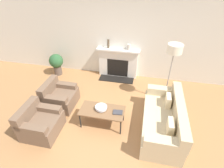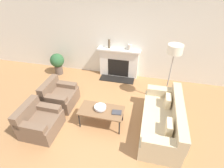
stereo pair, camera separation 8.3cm
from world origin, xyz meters
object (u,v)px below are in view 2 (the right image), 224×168
Objects in this scene: armchair_far at (59,96)px; potted_plant at (57,62)px; fireplace at (119,63)px; couch at (163,121)px; floor_lamp at (174,55)px; armchair_near at (39,122)px; mantel_vase_center_left at (130,47)px; coffee_table at (101,111)px; book at (117,112)px; mantel_vase_left at (109,44)px; bowl at (100,107)px.

potted_plant is at bearing 28.20° from armchair_far.
couch is at bearing -55.60° from fireplace.
floor_lamp is at bearing 175.98° from couch.
armchair_near is 4.39× the size of mantel_vase_center_left.
armchair_far reaches higher than coffee_table.
armchair_near is (-2.82, -0.68, -0.03)m from couch.
armchair_near is 1.83m from book.
armchair_near is 1.07× the size of potted_plant.
couch is at bearing -50.21° from mantel_vase_left.
armchair_far is at bearing -130.91° from mantel_vase_center_left.
mantel_vase_center_left reaches higher than fireplace.
mantel_vase_left reaches higher than potted_plant.
floor_lamp is at bearing -10.58° from potted_plant.
couch is 6.76× the size of bowl.
mantel_vase_center_left reaches higher than potted_plant.
mantel_vase_center_left reaches higher than bowl.
mantel_vase_center_left reaches higher than couch.
mantel_vase_left is at bearing 177.39° from fireplace.
potted_plant is at bearing -168.49° from mantel_vase_left.
fireplace is at bearing -145.60° from couch.
mantel_vase_left is (0.97, 1.91, 0.89)m from armchair_far.
floor_lamp is at bearing -40.34° from mantel_vase_center_left.
armchair_near is at bearing -108.54° from mantel_vase_left.
bowl is at bearing -97.89° from mantel_vase_center_left.
book is at bearing -73.22° from armchair_near.
mantel_vase_left is (-0.39, 2.37, 0.75)m from coffee_table.
floor_lamp is 9.13× the size of mantel_vase_center_left.
floor_lamp is (1.16, 1.31, 0.98)m from book.
mantel_vase_center_left is (0.29, 2.37, 0.69)m from coffee_table.
potted_plant is at bearing 137.57° from bowl.
mantel_vase_center_left is (0.34, 0.02, 0.62)m from fireplace.
coffee_table is at bearing -97.06° from mantel_vase_center_left.
mantel_vase_left is at bearing 180.00° from mantel_vase_center_left.
armchair_near and armchair_far have the same top height.
potted_plant is (-2.56, 2.01, -0.00)m from book.
armchair_far is 4.39× the size of mantel_vase_center_left.
mantel_vase_center_left reaches higher than armchair_near.
armchair_far reaches higher than bowl.
mantel_vase_center_left is (-0.09, 2.37, 0.64)m from book.
couch is at bearing -26.95° from potted_plant.
floor_lamp is 3.92m from potted_plant.
fireplace reaches higher than bowl.
floor_lamp is 2.22× the size of potted_plant.
armchair_near is 1.47m from coffee_table.
couch is 4.09m from potted_plant.
armchair_near is 3.18m from mantel_vase_left.
fireplace reaches higher than coffee_table.
armchair_near reaches higher than coffee_table.
mantel_vase_center_left is at bearing -29.67° from armchair_near.
mantel_vase_left is 1.59× the size of mantel_vase_center_left.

